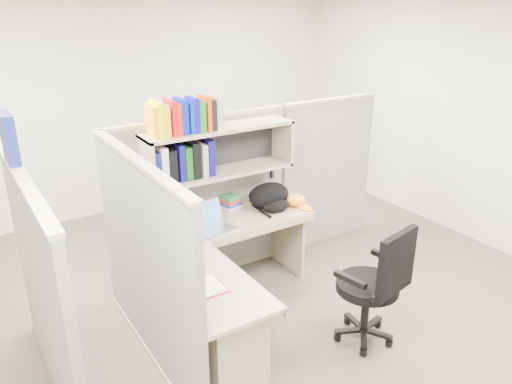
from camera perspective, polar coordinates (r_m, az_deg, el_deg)
ground at (r=4.48m, az=-0.44°, el=-14.40°), size 6.00×6.00×0.00m
room_shell at (r=3.77m, az=-0.51°, el=5.98°), size 6.00×6.00×6.00m
cubicle at (r=4.23m, az=-7.99°, el=-2.74°), size 3.79×1.84×1.95m
desk at (r=3.86m, az=-3.41°, el=-13.09°), size 1.74×1.75×0.73m
laptop at (r=4.30m, az=-4.99°, el=-3.01°), size 0.38×0.38×0.24m
backpack at (r=4.73m, az=1.85°, el=-0.58°), size 0.50×0.44×0.25m
orange_cap at (r=4.86m, az=4.55°, el=-0.91°), size 0.24×0.26×0.11m
snack_canister at (r=3.84m, az=-6.98°, el=-7.38°), size 0.11×0.11×0.11m
tissue_box at (r=3.40m, az=-7.66°, el=-10.70°), size 0.13×0.13×0.19m
mouse at (r=4.43m, az=-1.91°, el=-3.70°), size 0.09×0.08×0.03m
paper_cup at (r=4.65m, az=-6.03°, el=-2.03°), size 0.09×0.09×0.11m
book_stack at (r=4.82m, az=-3.22°, el=-0.99°), size 0.23×0.27×0.12m
loose_paper at (r=3.57m, az=-5.50°, el=-10.66°), size 0.19×0.25×0.00m
task_chair at (r=4.14m, az=13.00°, el=-12.25°), size 0.58×0.54×1.04m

